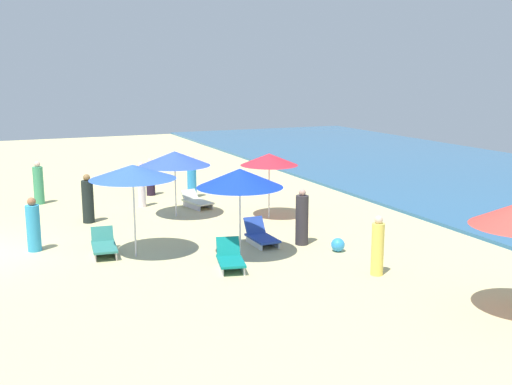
# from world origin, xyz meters

# --- Properties ---
(umbrella_0) EXTENTS (2.00, 2.00, 2.28)m
(umbrella_0) POSITION_xyz_m (-0.68, 9.74, 2.07)
(umbrella_0) COLOR silver
(umbrella_0) RESTS_ON ground_plane
(umbrella_1) EXTENTS (2.37, 2.37, 2.49)m
(umbrella_1) POSITION_xyz_m (3.18, 7.08, 2.23)
(umbrella_1) COLOR silver
(umbrella_1) RESTS_ON ground_plane
(lounge_chair_1_0) EXTENTS (1.35, 0.67, 0.72)m
(lounge_chair_1_0) POSITION_xyz_m (2.21, 8.13, 0.24)
(lounge_chair_1_0) COLOR silver
(lounge_chair_1_0) RESTS_ON ground_plane
(lounge_chair_1_1) EXTENTS (1.34, 0.89, 0.73)m
(lounge_chair_1_1) POSITION_xyz_m (4.01, 6.46, 0.26)
(lounge_chair_1_1) COLOR silver
(lounge_chair_1_1) RESTS_ON ground_plane
(umbrella_2) EXTENTS (2.35, 2.35, 2.59)m
(umbrella_2) POSITION_xyz_m (1.97, 4.44, 2.39)
(umbrella_2) COLOR silver
(umbrella_2) RESTS_ON ground_plane
(lounge_chair_2_0) EXTENTS (1.47, 0.78, 0.67)m
(lounge_chair_2_0) POSITION_xyz_m (1.40, 3.67, 0.25)
(lounge_chair_2_0) COLOR silver
(lounge_chair_2_0) RESTS_ON ground_plane
(umbrella_3) EXTENTS (2.48, 2.48, 2.33)m
(umbrella_3) POSITION_xyz_m (-2.19, 6.81, 2.07)
(umbrella_3) COLOR silver
(umbrella_3) RESTS_ON ground_plane
(lounge_chair_3_0) EXTENTS (1.54, 0.96, 0.59)m
(lounge_chair_3_0) POSITION_xyz_m (-3.33, 7.94, 0.23)
(lounge_chair_3_0) COLOR silver
(lounge_chair_3_0) RESTS_ON ground_plane
(beachgoer_0) EXTENTS (0.48, 0.48, 1.67)m
(beachgoer_0) POSITION_xyz_m (-6.33, 2.55, 0.77)
(beachgoer_0) COLOR #3F996B
(beachgoer_0) RESTS_ON ground_plane
(beachgoer_1) EXTENTS (0.52, 0.52, 1.57)m
(beachgoer_1) POSITION_xyz_m (0.25, 1.91, 0.72)
(beachgoer_1) COLOR #2F97CA
(beachgoer_1) RESTS_ON ground_plane
(beachgoer_2) EXTENTS (0.52, 0.52, 1.70)m
(beachgoer_2) POSITION_xyz_m (-5.09, 8.33, 0.78)
(beachgoer_2) COLOR #2E94DB
(beachgoer_2) RESTS_ON ground_plane
(beachgoer_3) EXTENTS (0.48, 0.48, 1.68)m
(beachgoer_3) POSITION_xyz_m (2.72, 9.24, 0.78)
(beachgoer_3) COLOR #332E32
(beachgoer_3) RESTS_ON ground_plane
(beachgoer_4) EXTENTS (0.48, 0.48, 1.67)m
(beachgoer_4) POSITION_xyz_m (-2.54, 3.84, 0.77)
(beachgoer_4) COLOR black
(beachgoer_4) RESTS_ON ground_plane
(beachgoer_5) EXTENTS (0.37, 0.37, 1.72)m
(beachgoer_5) POSITION_xyz_m (-4.25, 6.08, 0.84)
(beachgoer_5) COLOR white
(beachgoer_5) RESTS_ON ground_plane
(beachgoer_6) EXTENTS (0.40, 0.40, 1.54)m
(beachgoer_6) POSITION_xyz_m (5.94, 9.69, 0.72)
(beachgoer_6) COLOR #ECD357
(beachgoer_6) RESTS_ON ground_plane
(beachgoer_7) EXTENTS (0.47, 0.47, 1.54)m
(beachgoer_7) POSITION_xyz_m (-6.24, 6.92, 0.71)
(beachgoer_7) COLOR black
(beachgoer_7) RESTS_ON ground_plane
(beach_ball_0) EXTENTS (0.39, 0.39, 0.39)m
(beach_ball_0) POSITION_xyz_m (3.78, 9.84, 0.20)
(beach_ball_0) COLOR #2F93DC
(beach_ball_0) RESTS_ON ground_plane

